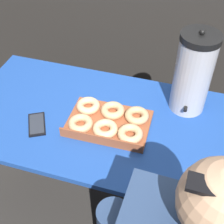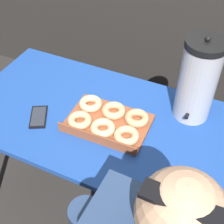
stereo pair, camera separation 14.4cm
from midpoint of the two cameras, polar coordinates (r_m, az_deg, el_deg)
The scene contains 5 objects.
ground_plane at distance 2.08m, azimuth -1.95°, elevation -16.24°, with size 12.00×12.00×0.00m, color #2D2B28.
folding_table at distance 1.52m, azimuth -2.57°, elevation -3.08°, with size 1.48×0.72×0.74m.
donut_box at distance 1.45m, azimuth -3.48°, elevation -1.81°, with size 0.39×0.28×0.05m.
coffee_urn at distance 1.46m, azimuth 11.88°, elevation 6.80°, with size 0.18×0.20×0.42m.
cell_phone at distance 1.52m, azimuth -16.25°, elevation -2.30°, with size 0.14×0.16×0.01m.
Camera 1 is at (0.30, -0.99, 1.81)m, focal length 50.00 mm.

